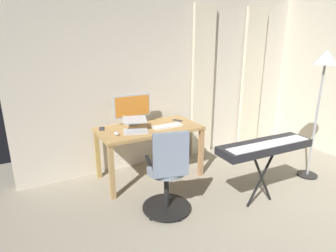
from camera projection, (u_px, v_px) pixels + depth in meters
back_room_partition at (175, 72)px, 4.39m from camera, size 4.88×0.10×2.84m
curtain_left_panel at (252, 79)px, 5.07m from camera, size 0.45×0.06×2.45m
curtain_right_panel at (203, 83)px, 4.56m from camera, size 0.40×0.06×2.45m
desk at (149, 134)px, 3.85m from camera, size 1.40×0.73×0.75m
office_chair at (168, 176)px, 3.03m from camera, size 0.56×0.56×1.02m
computer_monitor at (132, 107)px, 3.89m from camera, size 0.55×0.18×0.43m
computer_keyboard at (167, 126)px, 3.84m from camera, size 0.42×0.15×0.02m
laptop at (135, 127)px, 3.65m from camera, size 0.41×0.43×0.16m
computer_mouse at (117, 133)px, 3.51m from camera, size 0.06×0.10×0.04m
cell_phone_by_monitor at (102, 129)px, 3.75m from camera, size 0.11×0.16×0.01m
cell_phone_face_up at (177, 120)px, 4.14m from camera, size 0.12×0.16×0.01m
piano_keyboard at (265, 148)px, 3.15m from camera, size 1.18×0.37×0.79m
floor_lamp at (323, 74)px, 3.62m from camera, size 0.31×0.31×1.78m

